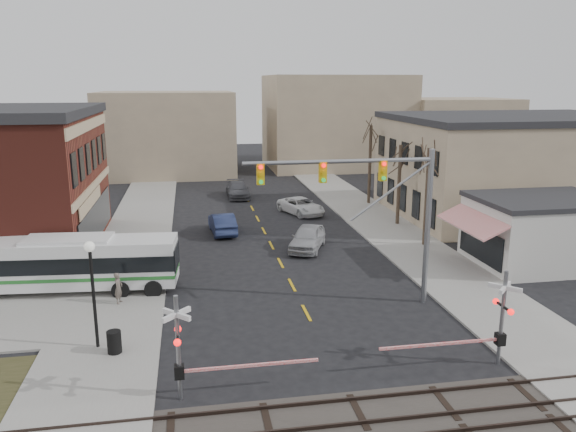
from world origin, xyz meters
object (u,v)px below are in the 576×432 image
(rr_crossing_west, at_px, (190,348))
(car_b, at_px, (222,223))
(transit_bus, at_px, (70,263))
(traffic_signal_mast, at_px, (379,197))
(car_a, at_px, (308,238))
(pedestrian_near, at_px, (119,288))
(car_d, at_px, (238,190))
(car_c, at_px, (301,206))
(street_lamp, at_px, (92,273))
(pedestrian_far, at_px, (117,266))
(trash_bin, at_px, (114,342))
(rr_crossing_east, at_px, (492,320))

(rr_crossing_west, xyz_separation_m, car_b, (2.49, 22.71, -1.19))
(transit_bus, relative_size, traffic_signal_mast, 1.22)
(rr_crossing_west, relative_size, car_b, 1.18)
(car_a, height_order, pedestrian_near, pedestrian_near)
(traffic_signal_mast, bearing_deg, car_d, 98.88)
(car_c, distance_m, pedestrian_near, 22.66)
(rr_crossing_west, xyz_separation_m, pedestrian_near, (-3.61, 9.51, -1.04))
(rr_crossing_west, xyz_separation_m, street_lamp, (-3.97, 4.60, 1.48))
(car_a, bearing_deg, car_b, 159.74)
(car_a, bearing_deg, rr_crossing_west, -91.30)
(car_b, xyz_separation_m, car_d, (2.34, 13.34, -0.03))
(car_c, height_order, car_d, car_d)
(pedestrian_far, bearing_deg, trash_bin, -108.99)
(rr_crossing_east, relative_size, trash_bin, 5.86)
(street_lamp, xyz_separation_m, car_b, (6.46, 18.12, -2.67))
(rr_crossing_east, bearing_deg, car_d, 101.18)
(car_d, bearing_deg, pedestrian_far, -111.52)
(rr_crossing_east, bearing_deg, car_c, 94.72)
(car_c, bearing_deg, street_lamp, -141.56)
(traffic_signal_mast, height_order, car_d, traffic_signal_mast)
(trash_bin, bearing_deg, car_c, 61.95)
(rr_crossing_east, xyz_separation_m, car_b, (-9.39, 22.30, -1.19))
(trash_bin, bearing_deg, car_d, 76.00)
(car_a, distance_m, pedestrian_far, 12.93)
(pedestrian_near, height_order, pedestrian_far, pedestrian_far)
(rr_crossing_east, bearing_deg, transit_bus, 147.89)
(car_b, height_order, car_d, car_b)
(rr_crossing_west, bearing_deg, pedestrian_far, 107.60)
(rr_crossing_east, distance_m, trash_bin, 15.52)
(rr_crossing_east, distance_m, street_lamp, 16.46)
(street_lamp, distance_m, car_a, 17.79)
(trash_bin, height_order, pedestrian_far, pedestrian_far)
(rr_crossing_east, xyz_separation_m, car_a, (-3.90, 17.10, -1.15))
(transit_bus, xyz_separation_m, pedestrian_far, (2.31, 0.90, -0.64))
(trash_bin, bearing_deg, rr_crossing_east, -13.08)
(rr_crossing_west, relative_size, pedestrian_near, 3.45)
(car_a, bearing_deg, transit_bus, -135.29)
(rr_crossing_east, bearing_deg, car_b, 112.83)
(transit_bus, height_order, trash_bin, transit_bus)
(trash_bin, xyz_separation_m, car_a, (11.16, 13.60, 0.22))
(traffic_signal_mast, distance_m, pedestrian_far, 15.24)
(car_b, bearing_deg, rr_crossing_east, 108.31)
(car_d, distance_m, pedestrian_far, 24.93)
(car_b, relative_size, car_d, 0.92)
(car_a, distance_m, car_b, 7.56)
(car_a, bearing_deg, car_d, 122.82)
(trash_bin, relative_size, car_d, 0.19)
(rr_crossing_east, bearing_deg, rr_crossing_west, -178.01)
(transit_bus, height_order, traffic_signal_mast, traffic_signal_mast)
(traffic_signal_mast, height_order, street_lamp, traffic_signal_mast)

